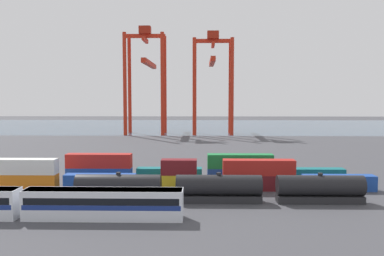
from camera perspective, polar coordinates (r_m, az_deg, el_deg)
The scene contains 21 objects.
ground_plane at distance 116.65m, azimuth -0.80°, elevation -3.39°, with size 420.00×420.00×0.00m, color #424247.
harbour_water at distance 219.46m, azimuth 0.16°, elevation 0.28°, with size 400.00×110.00×0.01m, color #384C60.
passenger_train at distance 58.22m, azimuth -22.72°, elevation -9.54°, with size 42.05×3.14×3.90m.
freight_tank_row at distance 61.98m, azimuth 3.75°, elevation -8.37°, with size 43.05×3.02×4.48m.
shipping_container_0 at distance 76.42m, azimuth -22.65°, elevation -6.90°, with size 12.10×2.44×2.60m, color orange.
shipping_container_1 at distance 75.97m, azimuth -22.71°, elevation -4.97°, with size 12.10×2.44×2.60m, color silver.
shipping_container_2 at distance 72.06m, azimuth -12.70°, elevation -7.33°, with size 12.10×2.44×2.60m, color #1C4299.
shipping_container_3 at distance 70.08m, azimuth -1.82°, elevation -7.56°, with size 6.04×2.44×2.60m, color gold.
shipping_container_4 at distance 69.58m, azimuth -1.83°, elevation -5.47°, with size 6.04×2.44×2.60m, color maroon.
shipping_container_5 at distance 70.66m, azimuth 9.28°, elevation -7.52°, with size 12.10×2.44×2.60m, color maroon.
shipping_container_6 at distance 70.17m, azimuth 9.30°, elevation -5.44°, with size 12.10×2.44×2.60m, color #AD211C.
shipping_container_7 at distance 73.76m, azimuth 19.81°, elevation -7.22°, with size 12.10×2.44×2.60m, color #1C4299.
shipping_container_8 at distance 82.81m, azimuth -21.72°, elevation -6.01°, with size 6.04×2.44×2.60m, color orange.
shipping_container_9 at distance 78.65m, azimuth -12.82°, elevation -6.35°, with size 12.10×2.44×2.60m, color #1C4299.
shipping_container_10 at distance 78.21m, azimuth -12.85°, elevation -4.48°, with size 12.10×2.44×2.60m, color #AD211C.
shipping_container_11 at distance 76.55m, azimuth -3.18°, elevation -6.54°, with size 12.10×2.44×2.60m, color #146066.
shipping_container_12 at distance 76.67m, azimuth 6.72°, elevation -6.55°, with size 12.10×2.44×2.60m, color #1C4299.
shipping_container_13 at distance 76.22m, azimuth 6.74°, elevation -4.63°, with size 12.10×2.44×2.60m, color #197538.
shipping_container_14 at distance 79.01m, azimuth 16.31°, elevation -6.37°, with size 12.10×2.44×2.60m, color #146066.
gantry_crane_west at distance 177.26m, azimuth -6.39°, elevation 8.03°, with size 16.97×40.04×45.04m.
gantry_crane_central at distance 174.94m, azimuth 2.91°, elevation 7.81°, with size 16.94×33.81×42.92m.
Camera 1 is at (4.13, -75.49, 15.85)m, focal length 38.17 mm.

